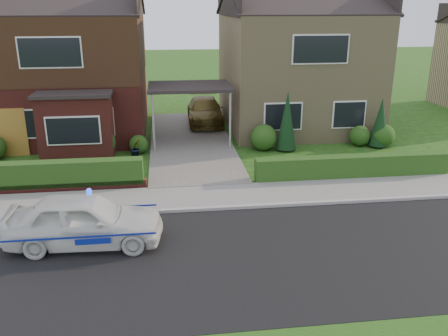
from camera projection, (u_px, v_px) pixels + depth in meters
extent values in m
plane|color=#154412|center=(217.00, 258.00, 12.41)|extent=(120.00, 120.00, 0.00)
cube|color=black|center=(217.00, 258.00, 12.41)|extent=(60.00, 6.00, 0.02)
cube|color=#9E9993|center=(206.00, 209.00, 15.25)|extent=(60.00, 0.16, 0.12)
cube|color=slate|center=(203.00, 197.00, 16.24)|extent=(60.00, 2.00, 0.10)
cube|color=#666059|center=(191.00, 142.00, 22.70)|extent=(3.80, 12.00, 0.12)
cube|color=maroon|center=(71.00, 75.00, 23.88)|extent=(7.20, 8.00, 5.80)
cube|color=white|center=(20.00, 124.00, 20.41)|extent=(1.80, 0.08, 1.30)
cube|color=white|center=(96.00, 122.00, 20.79)|extent=(1.60, 0.08, 1.30)
cube|color=white|center=(50.00, 53.00, 19.62)|extent=(2.60, 0.08, 1.30)
cube|color=black|center=(68.00, 46.00, 23.40)|extent=(7.26, 8.06, 2.90)
cube|color=maroon|center=(76.00, 127.00, 20.09)|extent=(3.00, 1.40, 2.70)
cube|color=black|center=(73.00, 94.00, 19.62)|extent=(3.20, 1.60, 0.14)
cube|color=tan|center=(295.00, 71.00, 25.27)|extent=(7.20, 8.00, 5.80)
cube|color=white|center=(283.00, 116.00, 21.81)|extent=(1.80, 0.08, 1.30)
cube|color=white|center=(349.00, 115.00, 22.19)|extent=(1.60, 0.08, 1.30)
cube|color=white|center=(321.00, 49.00, 21.01)|extent=(2.60, 0.08, 1.30)
cube|color=black|center=(190.00, 87.00, 21.83)|extent=(3.80, 3.00, 0.14)
cylinder|color=gray|center=(153.00, 123.00, 20.76)|extent=(0.10, 0.10, 2.70)
cylinder|color=gray|center=(230.00, 121.00, 21.17)|extent=(0.10, 0.10, 2.70)
cube|color=#935E20|center=(1.00, 133.00, 20.41)|extent=(2.20, 0.10, 2.10)
cube|color=maroon|center=(36.00, 188.00, 16.62)|extent=(7.70, 0.25, 0.36)
cube|color=#173D13|center=(37.00, 192.00, 16.82)|extent=(7.50, 0.55, 0.90)
cube|color=#173D13|center=(351.00, 178.00, 18.12)|extent=(7.50, 0.55, 0.80)
sphere|color=#173D13|center=(100.00, 142.00, 20.43)|extent=(1.32, 1.32, 1.32)
sphere|color=#173D13|center=(139.00, 144.00, 20.98)|extent=(0.84, 0.84, 0.84)
sphere|color=#173D13|center=(263.00, 137.00, 21.41)|extent=(1.20, 1.20, 1.20)
sphere|color=#173D13|center=(360.00, 136.00, 22.09)|extent=(0.96, 0.96, 0.96)
sphere|color=#173D13|center=(383.00, 136.00, 21.91)|extent=(1.08, 1.08, 1.08)
cone|color=black|center=(287.00, 123.00, 21.11)|extent=(0.90, 0.90, 2.60)
cone|color=black|center=(380.00, 124.00, 21.71)|extent=(0.90, 0.90, 2.20)
imported|color=silver|center=(84.00, 221.00, 12.91)|extent=(1.92, 4.32, 1.45)
sphere|color=#193FF2|center=(90.00, 193.00, 12.67)|extent=(0.17, 0.17, 0.17)
cube|color=navy|center=(80.00, 237.00, 12.13)|extent=(3.90, 0.02, 0.05)
cube|color=navy|center=(89.00, 210.00, 13.73)|extent=(3.90, 0.01, 0.05)
ellipsoid|color=black|center=(37.00, 215.00, 12.58)|extent=(0.22, 0.17, 0.21)
sphere|color=white|center=(37.00, 216.00, 12.53)|extent=(0.11, 0.11, 0.11)
sphere|color=black|center=(37.00, 210.00, 12.52)|extent=(0.13, 0.13, 0.13)
cone|color=black|center=(35.00, 208.00, 12.50)|extent=(0.04, 0.04, 0.05)
cone|color=black|center=(38.00, 208.00, 12.51)|extent=(0.04, 0.04, 0.05)
imported|color=brown|center=(205.00, 111.00, 25.86)|extent=(2.00, 4.64, 1.33)
imported|color=gray|center=(136.00, 148.00, 20.40)|extent=(0.59, 0.54, 0.85)
imported|color=gray|center=(66.00, 176.00, 17.33)|extent=(0.48, 0.48, 0.73)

